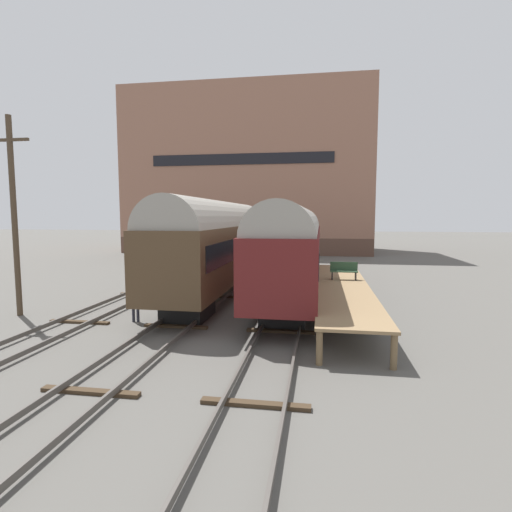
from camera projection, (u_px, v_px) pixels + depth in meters
The scene contains 11 objects.
ground_plane at pixel (199, 310), 18.83m from camera, with size 200.00×200.00×0.00m, color #56544F.
track_left at pixel (116, 304), 19.48m from camera, with size 2.60×60.00×0.26m.
track_middle at pixel (199, 307), 18.81m from camera, with size 2.60×60.00×0.26m.
track_right at pixel (287, 311), 18.15m from camera, with size 2.60×60.00×0.26m.
train_car_maroon at pixel (294, 244), 22.24m from camera, with size 2.84×18.67×5.02m.
train_car_brown at pixel (218, 242), 22.20m from camera, with size 2.93×16.02×5.27m.
station_platform at pixel (342, 286), 19.12m from camera, with size 2.43×15.56×1.15m.
bench at pixel (344, 270), 20.64m from camera, with size 1.40×0.40×0.91m.
person_worker at pixel (135, 297), 16.64m from camera, with size 0.32×0.32×1.78m.
utility_pole at pixel (14, 214), 17.43m from camera, with size 1.80×0.24×8.73m.
warehouse_building at pixel (251, 174), 50.99m from camera, with size 29.41×13.08×19.55m.
Camera 1 is at (5.62, -17.81, 4.43)m, focal length 28.00 mm.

